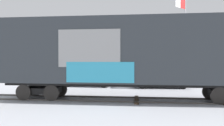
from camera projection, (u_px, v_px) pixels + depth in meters
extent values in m
plane|color=#B2B5BC|center=(130.00, 100.00, 12.77)|extent=(260.00, 260.00, 0.00)
cube|color=#4C4742|center=(132.00, 102.00, 12.04)|extent=(59.96, 2.41, 0.08)
cube|color=#4C4742|center=(132.00, 97.00, 13.47)|extent=(59.96, 2.41, 0.08)
cube|color=#423323|center=(137.00, 100.00, 12.72)|extent=(0.34, 2.51, 0.07)
cube|color=#423323|center=(220.00, 101.00, 12.20)|extent=(0.34, 2.51, 0.07)
cube|color=#33383D|center=(132.00, 51.00, 12.71)|extent=(15.29, 3.39, 3.66)
cube|color=#2D2823|center=(132.00, 17.00, 12.68)|extent=(14.44, 0.96, 0.24)
cube|color=#999999|center=(89.00, 48.00, 11.55)|extent=(3.34, 0.16, 2.01)
cube|color=#33A5CC|center=(100.00, 72.00, 11.50)|extent=(3.63, 0.17, 1.10)
cube|color=black|center=(132.00, 84.00, 12.74)|extent=(14.94, 2.12, 0.20)
cube|color=black|center=(43.00, 90.00, 13.35)|extent=(2.15, 1.34, 0.36)
cylinder|color=black|center=(23.00, 92.00, 12.74)|extent=(0.92, 0.16, 0.92)
cylinder|color=black|center=(35.00, 89.00, 14.17)|extent=(0.92, 0.16, 0.92)
cylinder|color=black|center=(51.00, 93.00, 12.55)|extent=(0.92, 0.16, 0.92)
cylinder|color=black|center=(60.00, 89.00, 13.98)|extent=(0.92, 0.16, 0.92)
cylinder|color=black|center=(219.00, 96.00, 11.51)|extent=(0.92, 0.16, 0.92)
cylinder|color=black|center=(210.00, 92.00, 12.94)|extent=(0.92, 0.16, 0.92)
cylinder|color=silver|center=(185.00, 41.00, 22.34)|extent=(0.12, 0.12, 8.65)
cube|color=red|center=(180.00, 3.00, 21.79)|extent=(1.11, 1.11, 0.99)
cube|color=white|center=(178.00, 2.00, 21.56)|extent=(0.57, 0.57, 0.99)
cube|color=gray|center=(143.00, 54.00, 78.97)|extent=(150.75, 42.98, 8.57)
cube|color=brown|center=(39.00, 37.00, 71.15)|extent=(5.93, 4.16, 2.74)
cube|color=#8C725B|center=(51.00, 35.00, 70.51)|extent=(6.06, 4.29, 3.40)
cube|color=#9E9384|center=(55.00, 37.00, 70.32)|extent=(4.69, 4.85, 2.48)
cone|color=#193D23|center=(215.00, 33.00, 63.64)|extent=(1.70, 1.70, 3.40)
cube|color=silver|center=(88.00, 79.00, 19.47)|extent=(4.76, 1.90, 0.74)
cube|color=#2D333D|center=(87.00, 70.00, 19.49)|extent=(2.17, 1.63, 0.73)
cylinder|color=black|center=(108.00, 82.00, 19.99)|extent=(0.65, 0.24, 0.64)
cylinder|color=black|center=(104.00, 84.00, 18.38)|extent=(0.65, 0.24, 0.64)
cylinder|color=black|center=(75.00, 81.00, 20.58)|extent=(0.65, 0.24, 0.64)
cylinder|color=black|center=(68.00, 83.00, 18.97)|extent=(0.65, 0.24, 0.64)
cube|color=black|center=(161.00, 80.00, 18.40)|extent=(4.90, 2.21, 0.75)
cube|color=#2D333D|center=(157.00, 72.00, 18.41)|extent=(2.72, 1.82, 0.61)
cylinder|color=black|center=(178.00, 83.00, 19.16)|extent=(0.66, 0.28, 0.64)
cylinder|color=black|center=(183.00, 85.00, 17.49)|extent=(0.66, 0.28, 0.64)
cylinder|color=black|center=(141.00, 83.00, 19.33)|extent=(0.66, 0.28, 0.64)
cylinder|color=black|center=(142.00, 85.00, 17.66)|extent=(0.66, 0.28, 0.64)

